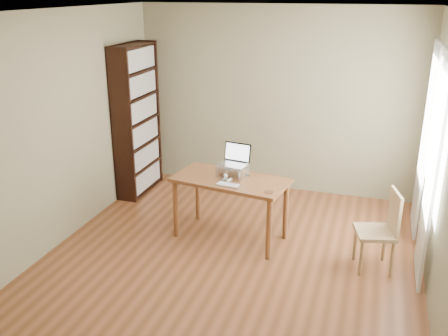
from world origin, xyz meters
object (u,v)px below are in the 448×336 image
Objects in this scene: bookshelf at (137,120)px; laptop at (234,159)px; desk at (230,187)px; keyboard at (228,185)px; cat at (235,170)px; chair at (382,229)px.

bookshelf is 1.90m from laptop.
keyboard reaches higher than desk.
desk is at bearing -80.85° from laptop.
chair is (1.67, -0.31, -0.35)m from cat.
chair is at bearing 3.74° from cat.
bookshelf is 1.94m from cat.
laptop is 1.79m from chair.
desk is 1.58× the size of chair.
bookshelf is 2.40× the size of chair.
bookshelf is at bearing 161.43° from laptop.
bookshelf reaches higher than laptop.
bookshelf is 2.14m from keyboard.
chair is (1.69, -0.34, -0.47)m from laptop.
desk is 0.25m from keyboard.
bookshelf reaches higher than cat.
keyboard is 0.34m from cat.
keyboard is 0.33× the size of chair.
desk is at bearing -85.90° from cat.
bookshelf is 1.52× the size of desk.
cat is at bearing 88.99° from desk.
bookshelf is 3.63m from chair.
bookshelf is at bearing 152.61° from keyboard.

